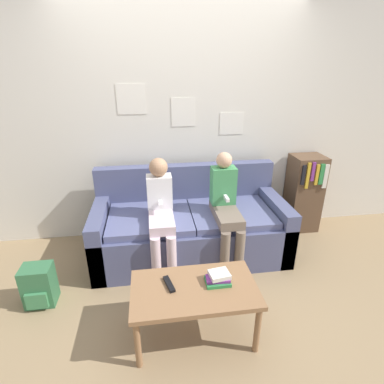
{
  "coord_description": "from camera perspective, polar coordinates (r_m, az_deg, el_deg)",
  "views": [
    {
      "loc": [
        -0.38,
        -2.2,
        1.89
      ],
      "look_at": [
        0.0,
        0.42,
        0.76
      ],
      "focal_mm": 28.0,
      "sensor_mm": 36.0,
      "label": 1
    }
  ],
  "objects": [
    {
      "name": "coffee_table",
      "position": [
        2.27,
        0.45,
        -18.7
      ],
      "size": [
        0.9,
        0.51,
        0.43
      ],
      "color": "#8E6642",
      "rests_on": "ground_plane"
    },
    {
      "name": "backpack",
      "position": [
        2.93,
        -27.11,
        -15.6
      ],
      "size": [
        0.24,
        0.22,
        0.36
      ],
      "color": "#336B42",
      "rests_on": "ground_plane"
    },
    {
      "name": "person_left",
      "position": [
        2.84,
        -5.97,
        -3.53
      ],
      "size": [
        0.24,
        0.59,
        1.09
      ],
      "color": "silver",
      "rests_on": "ground_plane"
    },
    {
      "name": "person_right",
      "position": [
        2.93,
        6.49,
        -2.67
      ],
      "size": [
        0.24,
        0.59,
        1.12
      ],
      "color": "#756656",
      "rests_on": "ground_plane"
    },
    {
      "name": "bookshelf",
      "position": [
        3.85,
        20.49,
        -0.18
      ],
      "size": [
        0.36,
        0.34,
        0.93
      ],
      "color": "brown",
      "rests_on": "ground_plane"
    },
    {
      "name": "book_stack",
      "position": [
        2.26,
        5.04,
        -16.03
      ],
      "size": [
        0.18,
        0.15,
        0.08
      ],
      "color": "#2D8442",
      "rests_on": "coffee_table"
    },
    {
      "name": "couch",
      "position": [
        3.21,
        -0.36,
        -6.69
      ],
      "size": [
        1.96,
        0.89,
        0.89
      ],
      "color": "#4C5175",
      "rests_on": "ground_plane"
    },
    {
      "name": "wall_back",
      "position": [
        3.37,
        -1.7,
        12.98
      ],
      "size": [
        8.0,
        0.06,
        2.6
      ],
      "color": "silver",
      "rests_on": "ground_plane"
    },
    {
      "name": "ground_plane",
      "position": [
        2.92,
        1.25,
        -17.22
      ],
      "size": [
        10.0,
        10.0,
        0.0
      ],
      "primitive_type": "plane",
      "color": "#937A56"
    },
    {
      "name": "tv_remote",
      "position": [
        2.25,
        -4.4,
        -17.07
      ],
      "size": [
        0.08,
        0.17,
        0.02
      ],
      "rotation": [
        0.0,
        0.0,
        0.25
      ],
      "color": "black",
      "rests_on": "coffee_table"
    }
  ]
}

